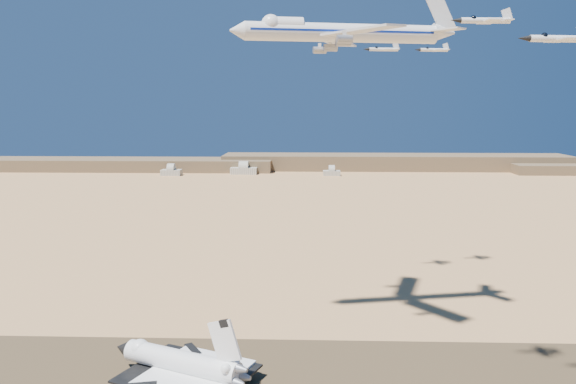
{
  "coord_description": "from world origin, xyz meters",
  "views": [
    {
      "loc": [
        12.4,
        -151.05,
        76.42
      ],
      "look_at": [
        6.96,
        8.0,
        52.17
      ],
      "focal_mm": 35.0,
      "sensor_mm": 36.0,
      "label": 1
    }
  ],
  "objects_px": {
    "shuttle": "(181,364)",
    "carrier_747": "(336,33)",
    "chase_jet_e": "(383,49)",
    "chase_jet_f": "(433,50)",
    "chase_jet_b": "(557,38)",
    "chase_jet_a": "(484,20)"
  },
  "relations": [
    {
      "from": "chase_jet_b",
      "to": "chase_jet_e",
      "type": "relative_size",
      "value": 1.09
    },
    {
      "from": "carrier_747",
      "to": "chase_jet_e",
      "type": "distance_m",
      "value": 57.08
    },
    {
      "from": "shuttle",
      "to": "carrier_747",
      "type": "relative_size",
      "value": 0.59
    },
    {
      "from": "chase_jet_a",
      "to": "chase_jet_e",
      "type": "height_order",
      "value": "chase_jet_e"
    },
    {
      "from": "carrier_747",
      "to": "chase_jet_a",
      "type": "distance_m",
      "value": 57.83
    },
    {
      "from": "shuttle",
      "to": "chase_jet_a",
      "type": "height_order",
      "value": "chase_jet_a"
    },
    {
      "from": "carrier_747",
      "to": "chase_jet_a",
      "type": "height_order",
      "value": "carrier_747"
    },
    {
      "from": "chase_jet_f",
      "to": "carrier_747",
      "type": "bearing_deg",
      "value": -135.94
    },
    {
      "from": "chase_jet_b",
      "to": "chase_jet_f",
      "type": "xyz_separation_m",
      "value": [
        -1.49,
        117.36,
        9.05
      ]
    },
    {
      "from": "carrier_747",
      "to": "chase_jet_b",
      "type": "height_order",
      "value": "carrier_747"
    },
    {
      "from": "shuttle",
      "to": "carrier_747",
      "type": "distance_m",
      "value": 110.48
    },
    {
      "from": "chase_jet_a",
      "to": "chase_jet_b",
      "type": "distance_m",
      "value": 16.32
    },
    {
      "from": "shuttle",
      "to": "chase_jet_e",
      "type": "relative_size",
      "value": 2.89
    },
    {
      "from": "shuttle",
      "to": "chase_jet_f",
      "type": "bearing_deg",
      "value": 72.15
    },
    {
      "from": "carrier_747",
      "to": "chase_jet_b",
      "type": "distance_m",
      "value": 72.06
    },
    {
      "from": "shuttle",
      "to": "chase_jet_f",
      "type": "xyz_separation_m",
      "value": [
        88.1,
        101.07,
        94.55
      ]
    },
    {
      "from": "chase_jet_f",
      "to": "chase_jet_e",
      "type": "bearing_deg",
      "value": -167.09
    },
    {
      "from": "carrier_747",
      "to": "chase_jet_f",
      "type": "height_order",
      "value": "carrier_747"
    },
    {
      "from": "chase_jet_b",
      "to": "carrier_747",
      "type": "bearing_deg",
      "value": 122.0
    },
    {
      "from": "shuttle",
      "to": "carrier_747",
      "type": "bearing_deg",
      "value": 64.71
    },
    {
      "from": "carrier_747",
      "to": "chase_jet_e",
      "type": "relative_size",
      "value": 4.86
    },
    {
      "from": "chase_jet_b",
      "to": "chase_jet_e",
      "type": "xyz_separation_m",
      "value": [
        -24.13,
        107.56,
        8.37
      ]
    }
  ]
}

